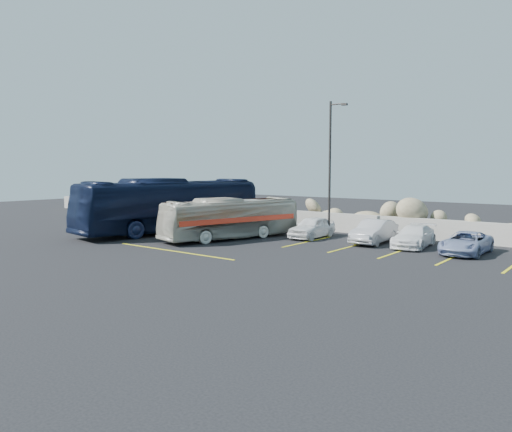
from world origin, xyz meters
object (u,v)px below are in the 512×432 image
Objects in this scene: car_b at (374,232)px; car_c at (414,236)px; lamppost at (331,165)px; tour_coach at (171,205)px; car_a at (312,227)px; car_d at (466,243)px; vintage_bus at (231,218)px.

car_b is 1.01× the size of car_c.
lamppost is 6.58m from car_c.
tour_coach is (-9.18, -4.32, -2.56)m from lamppost.
car_d is at bearing -3.09° from car_a.
tour_coach is 3.37× the size of car_a.
vintage_bus reaches higher than car_b.
vintage_bus is 8.14m from car_b.
car_b reaches higher than car_d.
car_d is (8.13, -1.23, -3.76)m from lamppost.
car_a is at bearing -121.45° from lamppost.
tour_coach is 17.62m from car_d.
tour_coach reaches higher than car_d.
car_b is at bearing 25.20° from tour_coach.
car_a is (-0.62, -1.01, -3.67)m from lamppost.
tour_coach is at bearing -169.60° from car_d.
lamppost is 6.69m from vintage_bus.
car_c is at bearing 23.08° from tour_coach.
car_c is 1.01× the size of car_d.
vintage_bus is 2.32× the size of car_a.
lamppost is at bearing 56.87° from car_a.
lamppost reaches higher than car_a.
lamppost is at bearing 61.23° from vintage_bus.
car_b is (3.18, -0.73, -3.65)m from lamppost.
car_a reaches higher than car_d.
lamppost is 10.46m from tour_coach.
vintage_bus is 5.06m from tour_coach.
lamppost is 2.16× the size of car_a.
car_d is at bearing 19.13° from tour_coach.
lamppost is at bearing 164.86° from car_b.
car_a is 6.01m from car_c.
vintage_bus is at bearing 9.96° from tour_coach.
car_c is (9.53, 3.57, -0.63)m from vintage_bus.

